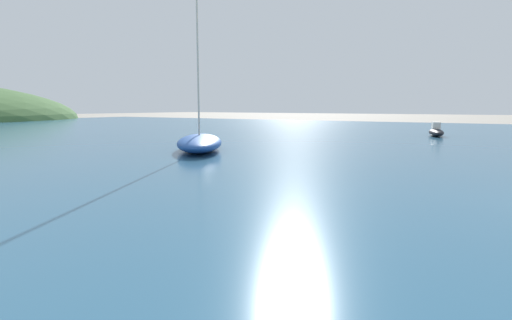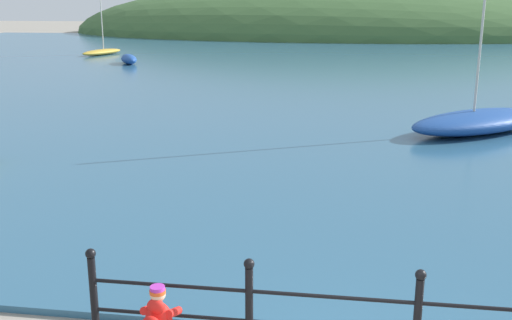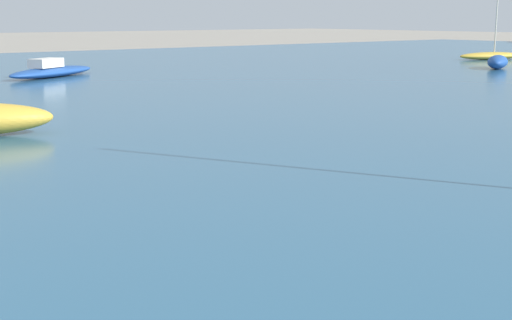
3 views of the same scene
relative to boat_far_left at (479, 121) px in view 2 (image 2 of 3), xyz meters
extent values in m
cube|color=#2D5B7A|center=(-3.67, 18.25, -0.39)|extent=(80.00, 60.00, 0.10)
ellipsoid|color=#3D6033|center=(-3.67, 54.05, -0.44)|extent=(65.44, 35.99, 12.00)
cylinder|color=black|center=(-6.75, -12.25, 0.11)|extent=(0.09, 0.09, 1.10)
sphere|color=black|center=(-6.75, -12.25, 0.70)|extent=(0.12, 0.12, 0.12)
cylinder|color=black|center=(-4.92, -12.25, 0.11)|extent=(0.09, 0.09, 1.10)
sphere|color=black|center=(-4.92, -12.25, 0.70)|extent=(0.12, 0.12, 0.12)
sphere|color=black|center=(-3.10, -12.25, 0.70)|extent=(0.12, 0.12, 0.12)
cylinder|color=black|center=(-3.10, -12.25, 0.38)|extent=(7.30, 0.04, 0.04)
ellipsoid|color=red|center=(-5.84, -12.64, 0.18)|extent=(0.32, 0.25, 0.40)
ellipsoid|color=red|center=(-5.85, -12.70, 0.36)|extent=(0.21, 0.14, 0.18)
cylinder|color=red|center=(-5.98, -12.53, 0.23)|extent=(0.12, 0.32, 0.19)
cylinder|color=red|center=(-5.70, -12.56, 0.23)|extent=(0.12, 0.32, 0.19)
sphere|color=beige|center=(-5.84, -12.64, 0.47)|extent=(0.17, 0.17, 0.17)
cylinder|color=#E5511E|center=(-5.84, -12.64, 0.50)|extent=(0.17, 0.17, 0.04)
cylinder|color=#B233AD|center=(-5.84, -12.64, 0.54)|extent=(0.16, 0.16, 0.04)
ellipsoid|color=#1E4793|center=(0.00, 0.00, -0.01)|extent=(5.08, 4.44, 0.66)
cylinder|color=beige|center=(-0.20, -0.15, 3.08)|extent=(0.07, 0.07, 5.53)
ellipsoid|color=gold|center=(-21.07, 22.50, -0.15)|extent=(2.17, 3.98, 0.39)
cylinder|color=beige|center=(-21.01, 22.68, 2.16)|extent=(0.07, 0.07, 4.23)
ellipsoid|color=#1E4793|center=(-17.04, 16.94, -0.05)|extent=(1.95, 2.55, 0.59)
camera|label=1|loc=(-12.54, -10.53, 1.44)|focal=28.00mm
camera|label=2|loc=(-3.96, -18.17, 3.50)|focal=42.00mm
camera|label=3|loc=(0.76, -10.48, 1.87)|focal=50.00mm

